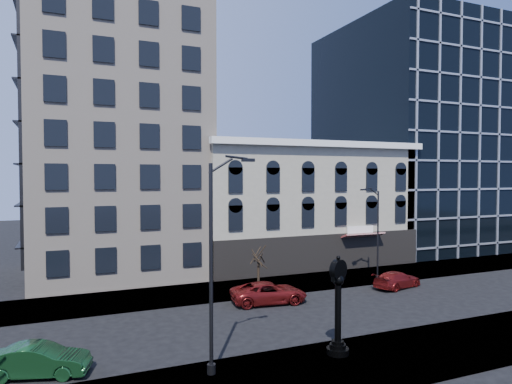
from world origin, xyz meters
name	(u,v)px	position (x,y,z in m)	size (l,w,h in m)	color
ground	(252,322)	(0.00, 0.00, 0.00)	(160.00, 160.00, 0.00)	black
sidewalk_far	(213,291)	(0.00, 8.00, 0.06)	(160.00, 6.00, 0.12)	#9B9A8C
sidewalk_near	(317,371)	(0.00, -8.00, 0.06)	(160.00, 6.00, 0.12)	#9B9A8C
cream_tower	(115,68)	(-6.11, 18.88, 19.32)	(15.90, 15.40, 42.50)	beige
victorian_row	(300,206)	(12.00, 15.89, 6.00)	(22.60, 11.19, 12.50)	#A49D87
glass_office	(416,139)	(32.00, 20.91, 14.00)	(20.00, 20.15, 28.00)	black
street_clock	(338,310)	(1.94, -6.76, 2.39)	(1.14, 1.14, 5.01)	black
street_lamp_near	(226,206)	(-3.91, -6.40, 7.79)	(2.63, 0.56, 10.17)	black
street_lamp_far	(373,209)	(13.76, 5.89, 6.30)	(2.10, 0.63, 8.19)	black
bare_tree_far	(258,253)	(3.64, 7.36, 2.92)	(2.17, 2.17, 3.72)	black
car_near_b	(39,360)	(-11.92, -3.39, 0.74)	(1.56, 4.47, 1.47)	#143F1E
car_far_a	(269,293)	(2.75, 3.40, 0.76)	(2.53, 5.50, 1.53)	maroon
car_far_b	(397,280)	(14.30, 3.42, 0.67)	(1.88, 4.64, 1.35)	maroon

